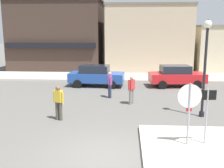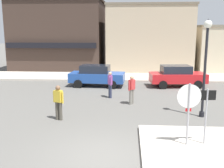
{
  "view_description": "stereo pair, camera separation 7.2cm",
  "coord_description": "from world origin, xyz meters",
  "px_view_note": "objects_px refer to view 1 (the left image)",
  "views": [
    {
      "loc": [
        0.73,
        -7.85,
        3.98
      ],
      "look_at": [
        -0.02,
        4.5,
        1.5
      ],
      "focal_mm": 42.0,
      "sensor_mm": 36.0,
      "label": 1
    },
    {
      "loc": [
        0.8,
        -7.85,
        3.98
      ],
      "look_at": [
        -0.02,
        4.5,
        1.5
      ],
      "focal_mm": 42.0,
      "sensor_mm": 36.0,
      "label": 2
    }
  ],
  "objects_px": {
    "parked_car_nearest": "(96,75)",
    "stop_sign": "(189,106)",
    "lamp_post": "(206,54)",
    "pedestrian_crossing_far": "(132,89)",
    "pedestrian_kerb_side": "(110,84)",
    "one_way_sign": "(207,111)",
    "pedestrian_crossing_near": "(59,102)",
    "parked_car_second": "(177,76)"
  },
  "relations": [
    {
      "from": "one_way_sign",
      "to": "pedestrian_crossing_far",
      "type": "distance_m",
      "value": 5.98
    },
    {
      "from": "parked_car_nearest",
      "to": "pedestrian_crossing_far",
      "type": "height_order",
      "value": "pedestrian_crossing_far"
    },
    {
      "from": "stop_sign",
      "to": "parked_car_nearest",
      "type": "xyz_separation_m",
      "value": [
        -4.4,
        10.35,
        -0.71
      ]
    },
    {
      "from": "lamp_post",
      "to": "pedestrian_crossing_near",
      "type": "relative_size",
      "value": 2.82
    },
    {
      "from": "parked_car_nearest",
      "to": "one_way_sign",
      "type": "bearing_deg",
      "value": -63.84
    },
    {
      "from": "parked_car_nearest",
      "to": "pedestrian_crossing_far",
      "type": "bearing_deg",
      "value": -62.09
    },
    {
      "from": "parked_car_nearest",
      "to": "pedestrian_crossing_far",
      "type": "distance_m",
      "value": 5.44
    },
    {
      "from": "pedestrian_kerb_side",
      "to": "lamp_post",
      "type": "bearing_deg",
      "value": -35.91
    },
    {
      "from": "lamp_post",
      "to": "parked_car_nearest",
      "type": "xyz_separation_m",
      "value": [
        -5.87,
        6.78,
        -2.15
      ]
    },
    {
      "from": "lamp_post",
      "to": "parked_car_second",
      "type": "bearing_deg",
      "value": 89.67
    },
    {
      "from": "one_way_sign",
      "to": "pedestrian_crossing_near",
      "type": "height_order",
      "value": "one_way_sign"
    },
    {
      "from": "pedestrian_crossing_far",
      "to": "pedestrian_kerb_side",
      "type": "height_order",
      "value": "same"
    },
    {
      "from": "one_way_sign",
      "to": "lamp_post",
      "type": "distance_m",
      "value": 3.91
    },
    {
      "from": "stop_sign",
      "to": "pedestrian_kerb_side",
      "type": "bearing_deg",
      "value": 114.52
    },
    {
      "from": "parked_car_second",
      "to": "pedestrian_crossing_near",
      "type": "relative_size",
      "value": 2.57
    },
    {
      "from": "pedestrian_crossing_near",
      "to": "pedestrian_kerb_side",
      "type": "height_order",
      "value": "same"
    },
    {
      "from": "stop_sign",
      "to": "parked_car_second",
      "type": "xyz_separation_m",
      "value": [
        1.51,
        10.57,
        -0.71
      ]
    },
    {
      "from": "stop_sign",
      "to": "pedestrian_crossing_near",
      "type": "xyz_separation_m",
      "value": [
        -5.2,
        2.68,
        -0.65
      ]
    },
    {
      "from": "lamp_post",
      "to": "pedestrian_kerb_side",
      "type": "distance_m",
      "value": 6.08
    },
    {
      "from": "lamp_post",
      "to": "parked_car_second",
      "type": "relative_size",
      "value": 1.1
    },
    {
      "from": "one_way_sign",
      "to": "pedestrian_crossing_near",
      "type": "relative_size",
      "value": 1.3
    },
    {
      "from": "one_way_sign",
      "to": "pedestrian_crossing_near",
      "type": "distance_m",
      "value": 6.38
    },
    {
      "from": "stop_sign",
      "to": "pedestrian_crossing_near",
      "type": "relative_size",
      "value": 1.43
    },
    {
      "from": "parked_car_second",
      "to": "pedestrian_crossing_near",
      "type": "height_order",
      "value": "pedestrian_crossing_near"
    },
    {
      "from": "stop_sign",
      "to": "parked_car_nearest",
      "type": "height_order",
      "value": "stop_sign"
    },
    {
      "from": "pedestrian_kerb_side",
      "to": "parked_car_second",
      "type": "bearing_deg",
      "value": 38.04
    },
    {
      "from": "one_way_sign",
      "to": "pedestrian_crossing_far",
      "type": "height_order",
      "value": "one_way_sign"
    },
    {
      "from": "parked_car_nearest",
      "to": "pedestrian_crossing_near",
      "type": "distance_m",
      "value": 7.72
    },
    {
      "from": "stop_sign",
      "to": "pedestrian_kerb_side",
      "type": "height_order",
      "value": "stop_sign"
    },
    {
      "from": "parked_car_second",
      "to": "pedestrian_kerb_side",
      "type": "relative_size",
      "value": 2.57
    },
    {
      "from": "lamp_post",
      "to": "pedestrian_crossing_far",
      "type": "bearing_deg",
      "value": 149.26
    },
    {
      "from": "pedestrian_crossing_near",
      "to": "pedestrian_kerb_side",
      "type": "relative_size",
      "value": 1.0
    },
    {
      "from": "lamp_post",
      "to": "pedestrian_crossing_far",
      "type": "height_order",
      "value": "lamp_post"
    },
    {
      "from": "pedestrian_kerb_side",
      "to": "parked_car_nearest",
      "type": "bearing_deg",
      "value": 109.92
    },
    {
      "from": "stop_sign",
      "to": "pedestrian_crossing_far",
      "type": "height_order",
      "value": "stop_sign"
    },
    {
      "from": "parked_car_nearest",
      "to": "stop_sign",
      "type": "bearing_deg",
      "value": -66.97
    },
    {
      "from": "pedestrian_crossing_far",
      "to": "lamp_post",
      "type": "bearing_deg",
      "value": -30.74
    },
    {
      "from": "one_way_sign",
      "to": "pedestrian_crossing_far",
      "type": "xyz_separation_m",
      "value": [
        -2.48,
        5.42,
        -0.46
      ]
    },
    {
      "from": "parked_car_second",
      "to": "pedestrian_crossing_far",
      "type": "bearing_deg",
      "value": -123.82
    },
    {
      "from": "one_way_sign",
      "to": "parked_car_nearest",
      "type": "relative_size",
      "value": 0.51
    },
    {
      "from": "lamp_post",
      "to": "parked_car_second",
      "type": "distance_m",
      "value": 7.32
    },
    {
      "from": "lamp_post",
      "to": "parked_car_nearest",
      "type": "distance_m",
      "value": 9.22
    }
  ]
}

